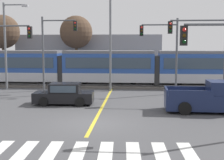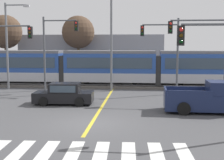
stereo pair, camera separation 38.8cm
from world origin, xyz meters
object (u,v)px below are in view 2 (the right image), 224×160
pickup_truck (210,99)px  traffic_light_far_right (165,45)px  street_lamp_west (9,40)px  bare_tree_west (78,32)px  street_lamp_centre (113,31)px  bare_tree_far_west (5,32)px  traffic_light_far_left (55,42)px  sedan_crossing (64,94)px  light_rail_tram (110,66)px  traffic_light_mid_right (206,44)px

pickup_truck → traffic_light_far_right: traffic_light_far_right is taller
street_lamp_west → bare_tree_west: (4.81, 8.68, 1.02)m
street_lamp_west → street_lamp_centre: 9.84m
street_lamp_centre → bare_tree_far_west: (-13.50, 7.74, 0.20)m
traffic_light_far_left → sedan_crossing: bearing=-69.5°
street_lamp_west → light_rail_tram: bearing=17.5°
light_rail_tram → traffic_light_far_left: traffic_light_far_left is taller
sedan_crossing → traffic_light_mid_right: (10.16, 1.62, 3.55)m
sedan_crossing → traffic_light_far_right: traffic_light_far_right is taller
traffic_light_far_left → traffic_light_mid_right: traffic_light_far_left is taller
street_lamp_west → bare_tree_far_west: street_lamp_west is taller
light_rail_tram → pickup_truck: bearing=-57.1°
traffic_light_far_right → street_lamp_west: bearing=174.2°
light_rail_tram → sedan_crossing: (-2.38, -9.64, -1.35)m
light_rail_tram → street_lamp_centre: 4.70m
traffic_light_far_right → traffic_light_mid_right: (2.64, -3.66, 0.09)m
street_lamp_centre → light_rail_tram: bearing=100.4°
traffic_light_far_right → traffic_light_far_left: traffic_light_far_left is taller
light_rail_tram → traffic_light_mid_right: size_ratio=4.40×
sedan_crossing → bare_tree_west: (-2.02, 15.40, 4.94)m
sedan_crossing → traffic_light_far_left: bearing=110.5°
traffic_light_far_left → bare_tree_far_west: bearing=135.8°
street_lamp_centre → traffic_light_far_right: bearing=-14.6°
sedan_crossing → bare_tree_far_west: bare_tree_far_west is taller
traffic_light_mid_right → street_lamp_west: (-16.99, 5.11, 0.37)m
light_rail_tram → pickup_truck: 13.71m
pickup_truck → bare_tree_far_west: bearing=141.8°
pickup_truck → bare_tree_west: size_ratio=0.72×
traffic_light_far_left → street_lamp_west: (-4.50, 0.51, 0.21)m
traffic_light_mid_right → pickup_truck: bearing=-96.0°
bare_tree_far_west → street_lamp_centre: bearing=-29.8°
traffic_light_far_left → street_lamp_west: size_ratio=0.83×
sedan_crossing → bare_tree_far_west: size_ratio=0.56×
traffic_light_far_left → bare_tree_far_west: (-8.20, 7.99, 1.25)m
sedan_crossing → traffic_light_far_right: size_ratio=0.66×
light_rail_tram → bare_tree_far_west: size_ratio=3.65×
bare_tree_west → bare_tree_far_west: bearing=-172.0°
pickup_truck → street_lamp_west: size_ratio=0.68×
traffic_light_mid_right → street_lamp_west: street_lamp_west is taller
light_rail_tram → bare_tree_far_west: bare_tree_far_west is taller
traffic_light_far_right → traffic_light_mid_right: size_ratio=1.01×
light_rail_tram → bare_tree_far_west: bearing=160.5°
pickup_truck → bare_tree_west: 21.43m
traffic_light_far_left → traffic_light_mid_right: 13.32m
street_lamp_centre → bare_tree_west: bearing=119.2°
light_rail_tram → street_lamp_centre: bearing=-79.6°
sedan_crossing → traffic_light_far_left: size_ratio=0.63×
traffic_light_mid_right → sedan_crossing: bearing=-171.0°
sedan_crossing → bare_tree_west: bearing=97.5°
street_lamp_west → bare_tree_west: bearing=61.0°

